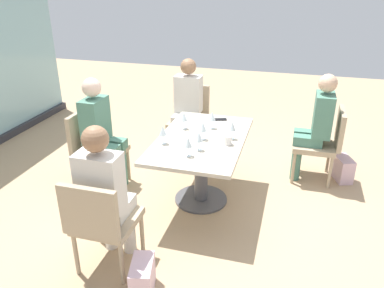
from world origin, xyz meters
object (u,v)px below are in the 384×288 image
(person_front_right, at_px, (316,123))
(handbag_1, at_px, (342,169))
(wine_glass_5, at_px, (212,117))
(cell_phone_on_table, at_px, (220,119))
(chair_front_right, at_px, (324,140))
(dining_table_main, at_px, (201,154))
(wine_glass_2, at_px, (232,126))
(wine_glass_1, at_px, (184,117))
(wine_glass_4, at_px, (199,137))
(wine_glass_0, at_px, (163,131))
(handbag_0, at_px, (142,278))
(chair_far_right, at_px, (190,115))
(chair_far_left, at_px, (101,220))
(person_far_left, at_px, (105,190))
(person_far_right, at_px, (187,103))
(wine_glass_3, at_px, (203,127))
(wine_glass_6, at_px, (188,143))
(person_near_window, at_px, (101,129))
(coffee_cup, at_px, (228,140))
(chair_near_window, at_px, (94,145))
(handbag_2, at_px, (217,138))

(person_front_right, xyz_separation_m, handbag_1, (0.06, -0.37, -0.56))
(wine_glass_5, xyz_separation_m, cell_phone_on_table, (0.27, -0.03, -0.13))
(chair_front_right, bearing_deg, cell_phone_on_table, 103.64)
(dining_table_main, relative_size, wine_glass_2, 7.56)
(person_front_right, height_order, wine_glass_1, person_front_right)
(wine_glass_4, xyz_separation_m, handbag_1, (1.17, -1.44, -0.72))
(wine_glass_0, bearing_deg, handbag_0, -168.91)
(chair_far_right, xyz_separation_m, wine_glass_1, (-1.05, -0.24, 0.37))
(chair_far_left, height_order, handbag_0, chair_far_left)
(person_front_right, height_order, handbag_0, person_front_right)
(dining_table_main, xyz_separation_m, wine_glass_4, (-0.28, -0.05, 0.31))
(chair_far_left, relative_size, chair_far_right, 1.00)
(person_far_left, bearing_deg, handbag_0, -123.45)
(chair_far_right, height_order, wine_glass_1, wine_glass_1)
(chair_far_left, relative_size, chair_front_right, 1.00)
(person_far_right, xyz_separation_m, cell_phone_on_table, (-0.57, -0.56, 0.03))
(chair_front_right, relative_size, person_far_right, 0.69)
(wine_glass_3, height_order, wine_glass_5, same)
(chair_far_left, height_order, wine_glass_6, wine_glass_6)
(wine_glass_2, relative_size, handbag_0, 0.62)
(wine_glass_2, distance_m, handbag_1, 1.62)
(person_far_right, height_order, wine_glass_4, person_far_right)
(dining_table_main, height_order, chair_far_left, chair_far_left)
(person_far_right, xyz_separation_m, handbag_0, (-2.51, -0.39, -0.56))
(chair_front_right, relative_size, wine_glass_6, 4.70)
(wine_glass_5, relative_size, cell_phone_on_table, 1.28)
(wine_glass_5, bearing_deg, handbag_1, -67.08)
(wine_glass_0, xyz_separation_m, handbag_1, (1.13, -1.81, -0.72))
(person_near_window, bearing_deg, chair_far_right, -27.21)
(person_far_right, height_order, coffee_cup, person_far_right)
(chair_front_right, distance_m, person_far_left, 2.61)
(chair_far_left, bearing_deg, chair_near_window, 31.07)
(wine_glass_4, bearing_deg, handbag_0, 172.54)
(person_front_right, relative_size, coffee_cup, 14.00)
(coffee_cup, height_order, handbag_1, coffee_cup)
(handbag_2, bearing_deg, wine_glass_5, -152.61)
(chair_front_right, height_order, person_front_right, person_front_right)
(chair_far_right, bearing_deg, person_far_right, -180.00)
(person_front_right, relative_size, handbag_0, 4.20)
(person_near_window, relative_size, wine_glass_5, 6.81)
(chair_near_window, bearing_deg, cell_phone_on_table, -66.99)
(person_far_right, height_order, wine_glass_6, person_far_right)
(wine_glass_5, distance_m, handbag_2, 1.32)
(chair_near_window, distance_m, handbag_0, 1.82)
(chair_far_left, height_order, wine_glass_0, wine_glass_0)
(wine_glass_4, xyz_separation_m, handbag_0, (-1.10, 0.14, -0.72))
(wine_glass_6, distance_m, cell_phone_on_table, 1.00)
(chair_far_left, relative_size, handbag_0, 2.90)
(wine_glass_1, distance_m, wine_glass_4, 0.55)
(wine_glass_1, height_order, handbag_1, wine_glass_1)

